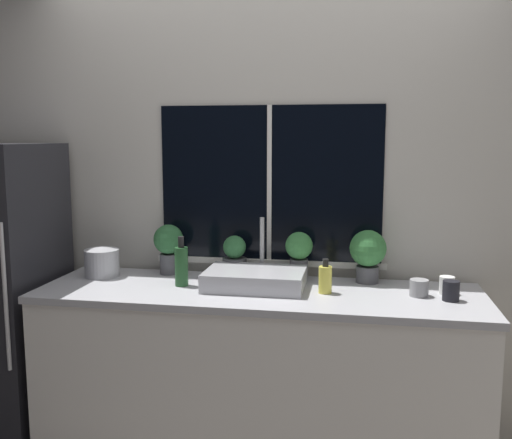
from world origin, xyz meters
The scene contains 14 objects.
wall_back centered at (0.00, 0.70, 1.35)m, with size 8.00×0.09×2.70m.
wall_left centered at (-2.16, 1.50, 1.35)m, with size 0.06×7.00×2.70m.
counter centered at (0.00, 0.32, 0.45)m, with size 2.18×0.66×0.90m.
sink centered at (-0.02, 0.36, 0.94)m, with size 0.49×0.39×0.33m.
potted_plant_far_left centered at (-0.54, 0.56, 1.06)m, with size 0.16×0.16×0.27m.
potted_plant_center_left centered at (-0.17, 0.56, 1.01)m, with size 0.13×0.13×0.22m.
potted_plant_center_right centered at (0.17, 0.56, 1.05)m, with size 0.14×0.14×0.25m.
potted_plant_far_right centered at (0.53, 0.56, 1.06)m, with size 0.19×0.19×0.27m.
soap_bottle centered at (0.33, 0.32, 0.97)m, with size 0.06×0.06×0.17m.
bottle_tall centered at (-0.39, 0.32, 1.00)m, with size 0.07×0.07×0.25m.
mug_black centered at (0.90, 0.29, 0.94)m, with size 0.08×0.08×0.09m.
mug_grey centered at (0.77, 0.34, 0.94)m, with size 0.09×0.09×0.08m.
mug_white centered at (0.90, 0.40, 0.94)m, with size 0.07×0.07×0.09m.
kettle centered at (-0.88, 0.44, 0.98)m, with size 0.18×0.18×0.16m.
Camera 1 is at (0.48, -2.37, 1.64)m, focal length 40.00 mm.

